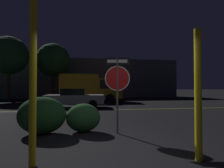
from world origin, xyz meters
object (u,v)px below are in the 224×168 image
tree_0 (9,55)px  tree_1 (53,60)px  yellow_pole_left (33,83)px  yellow_pole_right (198,94)px  delivery_truck (92,87)px  passing_car_2 (75,98)px  hedge_bush_2 (42,115)px  stop_sign (117,80)px  hedge_bush_3 (83,118)px

tree_0 → tree_1: (4.34, 1.92, -0.10)m
yellow_pole_left → tree_0: tree_0 is taller
yellow_pole_right → delivery_truck: delivery_truck is taller
yellow_pole_left → passing_car_2: yellow_pole_left is taller
hedge_bush_2 → delivery_truck: size_ratio=0.23×
stop_sign → delivery_truck: bearing=100.8°
delivery_truck → tree_1: size_ratio=0.90×
stop_sign → hedge_bush_3: size_ratio=2.18×
yellow_pole_left → passing_car_2: 9.48m
yellow_pole_left → tree_1: (-3.03, 19.11, 3.35)m
yellow_pole_right → hedge_bush_3: size_ratio=2.37×
hedge_bush_3 → delivery_truck: (0.76, 12.24, 1.07)m
passing_car_2 → hedge_bush_2: bearing=-1.9°
hedge_bush_3 → delivery_truck: bearing=86.5°
tree_0 → tree_1: tree_0 is taller
hedge_bush_2 → passing_car_2: passing_car_2 is taller
hedge_bush_2 → hedge_bush_3: bearing=3.0°
stop_sign → tree_0: size_ratio=0.34×
tree_1 → delivery_truck: bearing=-43.9°
yellow_pole_right → delivery_truck: (-1.53, 14.85, 0.22)m
stop_sign → tree_1: (-5.00, 17.10, 3.19)m
tree_0 → tree_1: 4.75m
yellow_pole_left → yellow_pole_right: yellow_pole_left is taller
yellow_pole_left → yellow_pole_right: 3.20m
yellow_pole_right → delivery_truck: 14.93m
delivery_truck → tree_1: bearing=-129.2°
stop_sign → delivery_truck: (-0.31, 12.59, -0.17)m
hedge_bush_2 → yellow_pole_left: bearing=-80.8°
tree_0 → hedge_bush_2: bearing=-64.8°
delivery_truck → passing_car_2: bearing=-10.9°
stop_sign → yellow_pole_right: (1.22, -2.26, -0.39)m
hedge_bush_2 → tree_0: 17.04m
delivery_truck → yellow_pole_left: bearing=-1.8°
stop_sign → yellow_pole_left: yellow_pole_left is taller
stop_sign → hedge_bush_2: size_ratio=1.65×
passing_car_2 → tree_1: size_ratio=0.61×
stop_sign → delivery_truck: delivery_truck is taller
hedge_bush_3 → yellow_pole_right: bearing=-48.8°
delivery_truck → stop_sign: bearing=6.1°
yellow_pole_right → tree_1: tree_1 is taller
delivery_truck → tree_0: tree_0 is taller
yellow_pole_left → hedge_bush_3: (0.90, 2.36, -1.08)m
yellow_pole_right → hedge_bush_2: size_ratio=1.79×
passing_car_2 → tree_1: 11.03m
hedge_bush_2 → passing_car_2: (0.59, 7.14, 0.12)m
stop_sign → passing_car_2: stop_sign is taller
hedge_bush_2 → delivery_truck: 12.51m
hedge_bush_2 → tree_0: (-7.00, 14.90, 4.42)m
yellow_pole_left → hedge_bush_3: 2.75m
hedge_bush_3 → yellow_pole_left: bearing=-110.9°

